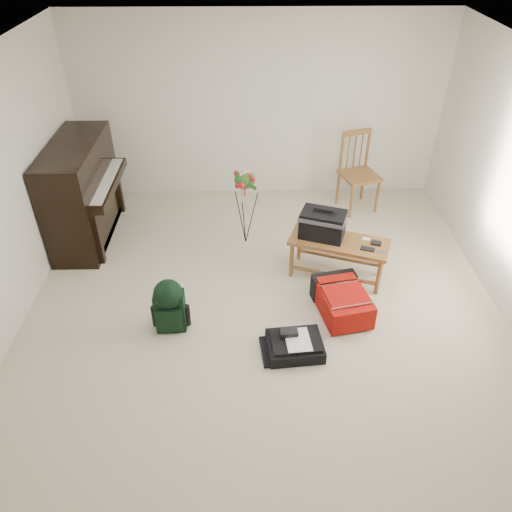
{
  "coord_description": "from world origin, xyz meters",
  "views": [
    {
      "loc": [
        -0.16,
        -3.85,
        3.59
      ],
      "look_at": [
        -0.08,
        0.35,
        0.54
      ],
      "focal_mm": 35.0,
      "sensor_mm": 36.0,
      "label": 1
    }
  ],
  "objects_px": {
    "red_suitcase": "(341,298)",
    "black_duffel": "(295,345)",
    "dining_chair": "(359,173)",
    "flower_stand": "(245,208)",
    "piano": "(83,194)",
    "bench": "(327,232)",
    "green_backpack": "(169,304)"
  },
  "relations": [
    {
      "from": "dining_chair",
      "to": "black_duffel",
      "type": "height_order",
      "value": "dining_chair"
    },
    {
      "from": "dining_chair",
      "to": "flower_stand",
      "type": "relative_size",
      "value": 1.05
    },
    {
      "from": "piano",
      "to": "red_suitcase",
      "type": "distance_m",
      "value": 3.38
    },
    {
      "from": "bench",
      "to": "green_backpack",
      "type": "distance_m",
      "value": 1.88
    },
    {
      "from": "red_suitcase",
      "to": "flower_stand",
      "type": "xyz_separation_m",
      "value": [
        -1.01,
        1.29,
        0.34
      ]
    },
    {
      "from": "bench",
      "to": "flower_stand",
      "type": "bearing_deg",
      "value": 162.25
    },
    {
      "from": "red_suitcase",
      "to": "flower_stand",
      "type": "bearing_deg",
      "value": 116.11
    },
    {
      "from": "dining_chair",
      "to": "green_backpack",
      "type": "distance_m",
      "value": 3.34
    },
    {
      "from": "bench",
      "to": "dining_chair",
      "type": "relative_size",
      "value": 1.09
    },
    {
      "from": "black_duffel",
      "to": "green_backpack",
      "type": "xyz_separation_m",
      "value": [
        -1.22,
        0.34,
        0.25
      ]
    },
    {
      "from": "bench",
      "to": "red_suitcase",
      "type": "relative_size",
      "value": 1.51
    },
    {
      "from": "piano",
      "to": "bench",
      "type": "bearing_deg",
      "value": -17.12
    },
    {
      "from": "piano",
      "to": "flower_stand",
      "type": "distance_m",
      "value": 2.01
    },
    {
      "from": "dining_chair",
      "to": "bench",
      "type": "bearing_deg",
      "value": -131.17
    },
    {
      "from": "red_suitcase",
      "to": "black_duffel",
      "type": "relative_size",
      "value": 1.37
    },
    {
      "from": "flower_stand",
      "to": "dining_chair",
      "type": "bearing_deg",
      "value": 11.29
    },
    {
      "from": "black_duffel",
      "to": "flower_stand",
      "type": "relative_size",
      "value": 0.55
    },
    {
      "from": "dining_chair",
      "to": "red_suitcase",
      "type": "xyz_separation_m",
      "value": [
        -0.55,
        -2.16,
        -0.37
      ]
    },
    {
      "from": "bench",
      "to": "flower_stand",
      "type": "height_order",
      "value": "flower_stand"
    },
    {
      "from": "red_suitcase",
      "to": "black_duffel",
      "type": "bearing_deg",
      "value": -143.9
    },
    {
      "from": "green_backpack",
      "to": "dining_chair",
      "type": "bearing_deg",
      "value": 44.4
    },
    {
      "from": "dining_chair",
      "to": "green_backpack",
      "type": "xyz_separation_m",
      "value": [
        -2.3,
        -2.41,
        -0.2
      ]
    },
    {
      "from": "dining_chair",
      "to": "flower_stand",
      "type": "bearing_deg",
      "value": -169.32
    },
    {
      "from": "bench",
      "to": "dining_chair",
      "type": "height_order",
      "value": "dining_chair"
    },
    {
      "from": "bench",
      "to": "dining_chair",
      "type": "xyz_separation_m",
      "value": [
        0.65,
        1.56,
        -0.07
      ]
    },
    {
      "from": "red_suitcase",
      "to": "green_backpack",
      "type": "distance_m",
      "value": 1.79
    },
    {
      "from": "black_duffel",
      "to": "green_backpack",
      "type": "relative_size",
      "value": 0.95
    },
    {
      "from": "bench",
      "to": "piano",
      "type": "bearing_deg",
      "value": -177.31
    },
    {
      "from": "red_suitcase",
      "to": "black_duffel",
      "type": "height_order",
      "value": "red_suitcase"
    },
    {
      "from": "piano",
      "to": "flower_stand",
      "type": "relative_size",
      "value": 1.47
    },
    {
      "from": "dining_chair",
      "to": "black_duffel",
      "type": "bearing_deg",
      "value": -129.93
    },
    {
      "from": "black_duffel",
      "to": "bench",
      "type": "bearing_deg",
      "value": 64.66
    }
  ]
}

